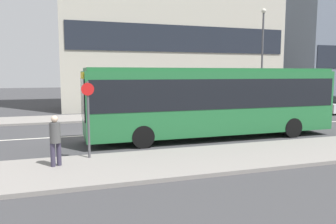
# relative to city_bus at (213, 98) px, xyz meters

# --- Properties ---
(ground_plane) EXTENTS (120.00, 120.00, 0.00)m
(ground_plane) POSITION_rel_city_bus_xyz_m (-4.96, 2.42, -1.93)
(ground_plane) COLOR #3A3A3D
(sidewalk_near) EXTENTS (44.00, 3.50, 0.13)m
(sidewalk_near) POSITION_rel_city_bus_xyz_m (-4.96, -3.83, -1.86)
(sidewalk_near) COLOR gray
(sidewalk_near) RESTS_ON ground_plane
(sidewalk_far) EXTENTS (44.00, 3.50, 0.13)m
(sidewalk_far) POSITION_rel_city_bus_xyz_m (-4.96, 8.67, -1.86)
(sidewalk_far) COLOR gray
(sidewalk_far) RESTS_ON ground_plane
(lane_centerline) EXTENTS (41.80, 0.16, 0.01)m
(lane_centerline) POSITION_rel_city_bus_xyz_m (-4.96, 2.42, -1.92)
(lane_centerline) COLOR silver
(lane_centerline) RESTS_ON ground_plane
(city_bus) EXTENTS (12.13, 2.54, 3.35)m
(city_bus) POSITION_rel_city_bus_xyz_m (0.00, 0.00, 0.00)
(city_bus) COLOR #236B38
(city_bus) RESTS_ON ground_plane
(parked_car_0) EXTENTS (4.52, 1.82, 1.35)m
(parked_car_0) POSITION_rel_city_bus_xyz_m (8.85, 5.63, -1.29)
(parked_car_0) COLOR maroon
(parked_car_0) RESTS_ON ground_plane
(pedestrian_near_stop) EXTENTS (0.34, 0.34, 1.65)m
(pedestrian_near_stop) POSITION_rel_city_bus_xyz_m (-7.15, -3.30, -0.87)
(pedestrian_near_stop) COLOR #383347
(pedestrian_near_stop) RESTS_ON sidewalk_near
(bus_stop_sign) EXTENTS (0.44, 0.12, 2.71)m
(bus_stop_sign) POSITION_rel_city_bus_xyz_m (-6.04, -2.55, -0.22)
(bus_stop_sign) COLOR #4C4C51
(bus_stop_sign) RESTS_ON sidewalk_near
(street_lamp) EXTENTS (0.36, 0.36, 7.85)m
(street_lamp) POSITION_rel_city_bus_xyz_m (7.84, 7.69, 2.91)
(street_lamp) COLOR #4C4C51
(street_lamp) RESTS_ON sidewalk_far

